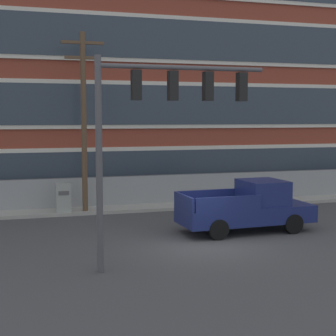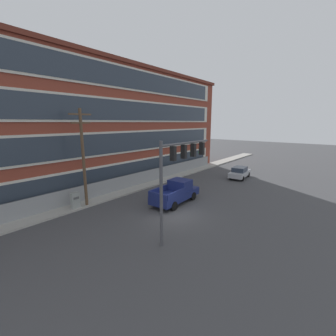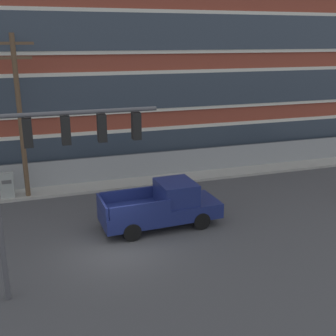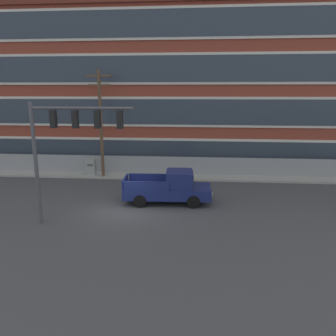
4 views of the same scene
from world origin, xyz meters
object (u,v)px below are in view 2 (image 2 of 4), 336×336
at_px(sedan_silver, 240,172).
at_px(utility_pole_near_corner, 83,155).
at_px(traffic_signal_mast, 179,165).
at_px(pickup_truck_navy, 176,192).
at_px(electrical_cabinet, 75,201).

bearing_deg(sedan_silver, utility_pole_near_corner, 160.55).
xyz_separation_m(traffic_signal_mast, utility_pole_near_corner, (-1.01, 9.57, -0.10)).
relative_size(traffic_signal_mast, pickup_truck_navy, 1.15).
height_order(traffic_signal_mast, electrical_cabinet, traffic_signal_mast).
distance_m(pickup_truck_navy, utility_pole_near_corner, 9.06).
height_order(pickup_truck_navy, sedan_silver, pickup_truck_navy).
bearing_deg(utility_pole_near_corner, sedan_silver, -19.45).
bearing_deg(pickup_truck_navy, sedan_silver, -4.60).
height_order(traffic_signal_mast, pickup_truck_navy, traffic_signal_mast).
height_order(pickup_truck_navy, electrical_cabinet, pickup_truck_navy).
xyz_separation_m(sedan_silver, utility_pole_near_corner, (-19.07, 6.73, 3.93)).
relative_size(pickup_truck_navy, electrical_cabinet, 3.62).
distance_m(utility_pole_near_corner, electrical_cabinet, 4.08).
xyz_separation_m(pickup_truck_navy, sedan_silver, (13.09, -1.05, -0.18)).
distance_m(pickup_truck_navy, sedan_silver, 13.13).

